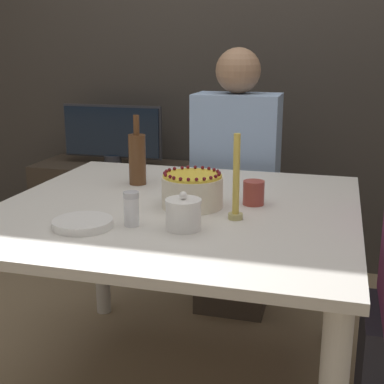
{
  "coord_description": "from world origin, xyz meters",
  "views": [
    {
      "loc": [
        0.52,
        -1.69,
        1.28
      ],
      "look_at": [
        0.06,
        -0.0,
        0.8
      ],
      "focal_mm": 50.0,
      "sensor_mm": 36.0,
      "label": 1
    }
  ],
  "objects_px": {
    "sugar_shaker": "(131,209)",
    "cake": "(192,191)",
    "person_man_blue_shirt": "(235,199)",
    "tv_monitor": "(112,133)",
    "candle": "(236,185)",
    "bottle": "(137,158)",
    "sugar_bowl": "(183,214)"
  },
  "relations": [
    {
      "from": "person_man_blue_shirt",
      "to": "sugar_shaker",
      "type": "bearing_deg",
      "value": 83.21
    },
    {
      "from": "sugar_shaker",
      "to": "tv_monitor",
      "type": "relative_size",
      "value": 0.18
    },
    {
      "from": "bottle",
      "to": "sugar_shaker",
      "type": "bearing_deg",
      "value": -70.98
    },
    {
      "from": "cake",
      "to": "person_man_blue_shirt",
      "type": "bearing_deg",
      "value": 90.0
    },
    {
      "from": "sugar_shaker",
      "to": "tv_monitor",
      "type": "distance_m",
      "value": 1.55
    },
    {
      "from": "sugar_shaker",
      "to": "bottle",
      "type": "relative_size",
      "value": 0.39
    },
    {
      "from": "cake",
      "to": "person_man_blue_shirt",
      "type": "height_order",
      "value": "person_man_blue_shirt"
    },
    {
      "from": "cake",
      "to": "sugar_shaker",
      "type": "bearing_deg",
      "value": -117.18
    },
    {
      "from": "candle",
      "to": "person_man_blue_shirt",
      "type": "distance_m",
      "value": 0.95
    },
    {
      "from": "bottle",
      "to": "person_man_blue_shirt",
      "type": "bearing_deg",
      "value": 62.16
    },
    {
      "from": "sugar_shaker",
      "to": "candle",
      "type": "height_order",
      "value": "candle"
    },
    {
      "from": "person_man_blue_shirt",
      "to": "tv_monitor",
      "type": "xyz_separation_m",
      "value": [
        -0.8,
        0.35,
        0.24
      ]
    },
    {
      "from": "tv_monitor",
      "to": "candle",
      "type": "bearing_deg",
      "value": -52.1
    },
    {
      "from": "cake",
      "to": "tv_monitor",
      "type": "distance_m",
      "value": 1.4
    },
    {
      "from": "bottle",
      "to": "tv_monitor",
      "type": "distance_m",
      "value": 1.04
    },
    {
      "from": "candle",
      "to": "tv_monitor",
      "type": "relative_size",
      "value": 0.45
    },
    {
      "from": "tv_monitor",
      "to": "bottle",
      "type": "bearing_deg",
      "value": -60.72
    },
    {
      "from": "cake",
      "to": "sugar_shaker",
      "type": "height_order",
      "value": "cake"
    },
    {
      "from": "bottle",
      "to": "person_man_blue_shirt",
      "type": "distance_m",
      "value": 0.69
    },
    {
      "from": "candle",
      "to": "bottle",
      "type": "height_order",
      "value": "bottle"
    },
    {
      "from": "person_man_blue_shirt",
      "to": "sugar_bowl",
      "type": "bearing_deg",
      "value": 92.06
    },
    {
      "from": "candle",
      "to": "person_man_blue_shirt",
      "type": "height_order",
      "value": "person_man_blue_shirt"
    },
    {
      "from": "cake",
      "to": "person_man_blue_shirt",
      "type": "distance_m",
      "value": 0.84
    },
    {
      "from": "candle",
      "to": "cake",
      "type": "bearing_deg",
      "value": 151.41
    },
    {
      "from": "sugar_bowl",
      "to": "sugar_shaker",
      "type": "bearing_deg",
      "value": -175.83
    },
    {
      "from": "sugar_shaker",
      "to": "person_man_blue_shirt",
      "type": "relative_size",
      "value": 0.08
    },
    {
      "from": "candle",
      "to": "sugar_bowl",
      "type": "bearing_deg",
      "value": -133.62
    },
    {
      "from": "sugar_shaker",
      "to": "cake",
      "type": "bearing_deg",
      "value": 62.82
    },
    {
      "from": "cake",
      "to": "sugar_bowl",
      "type": "relative_size",
      "value": 1.79
    },
    {
      "from": "sugar_shaker",
      "to": "person_man_blue_shirt",
      "type": "bearing_deg",
      "value": 83.21
    },
    {
      "from": "cake",
      "to": "bottle",
      "type": "bearing_deg",
      "value": 139.85
    },
    {
      "from": "sugar_bowl",
      "to": "candle",
      "type": "relative_size",
      "value": 0.43
    }
  ]
}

